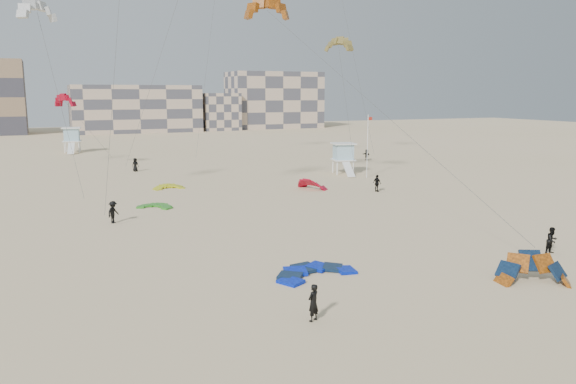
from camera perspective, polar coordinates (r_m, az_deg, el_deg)
name	(u,v)px	position (r m, az deg, el deg)	size (l,w,h in m)	color
ground	(342,307)	(26.97, 5.46, -11.55)	(320.00, 320.00, 0.00)	beige
kite_ground_blue	(314,275)	(31.33, 2.68, -8.42)	(4.26, 4.44, 0.53)	#062EDC
kite_ground_orange	(533,283)	(32.76, 23.60, -8.44)	(3.83, 2.90, 2.52)	#CF6112
kite_ground_green	(155,208)	(50.60, -13.33, -1.56)	(2.84, 3.00, 0.44)	green
kite_ground_red_far	(312,189)	(59.01, 2.43, 0.32)	(3.30, 2.97, 1.80)	#B90E30
kite_ground_yellow	(169,189)	(60.45, -12.01, 0.35)	(3.00, 3.11, 0.71)	#BDCB0C
kitesurfer_main	(313,303)	(25.05, 2.58, -11.17)	(0.62, 0.40, 1.69)	black
kitesurfer_b	(552,240)	(38.81, 25.24, -4.47)	(0.81, 0.63, 1.68)	black
kitesurfer_c	(113,212)	(45.30, -17.34, -1.96)	(1.12, 0.64, 1.73)	black
kitesurfer_d	(377,183)	(57.84, 9.04, 0.89)	(1.02, 0.43, 1.75)	black
kitesurfer_e	(135,165)	(74.74, -15.25, 2.69)	(0.84, 0.55, 1.73)	black
kitesurfer_f	(367,155)	(85.07, 7.98, 3.76)	(1.53, 0.49, 1.65)	black
kite_fly_orange	(267,10)	(59.27, -2.15, 17.96)	(7.14, 33.99, 18.72)	#CF6112
kite_fly_grey	(37,12)	(54.35, -24.14, 16.35)	(4.91, 5.80, 16.95)	white
kite_fly_olive	(339,46)	(61.92, 5.16, 14.58)	(4.30, 4.28, 15.22)	olive
kite_fly_red	(65,102)	(78.46, -21.71, 8.54)	(7.93, 4.32, 9.06)	#B90E30
lifeguard_tower_near	(343,158)	(70.32, 5.64, 3.41)	(3.26, 5.56, 3.84)	white
lifeguard_tower_far	(72,140)	(102.38, -21.09, 4.95)	(3.35, 5.98, 4.23)	white
flagpole	(368,145)	(67.17, 8.09, 4.78)	(0.61, 0.09, 7.45)	white
condo_mid	(135,109)	(153.58, -15.26, 8.17)	(32.00, 16.00, 12.00)	#C3A88F
condo_east	(274,100)	(166.03, -1.44, 9.32)	(26.00, 14.00, 16.00)	#C3A88F
condo_fill_right	(219,112)	(156.38, -7.06, 8.10)	(10.00, 10.00, 10.00)	#C3A88F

